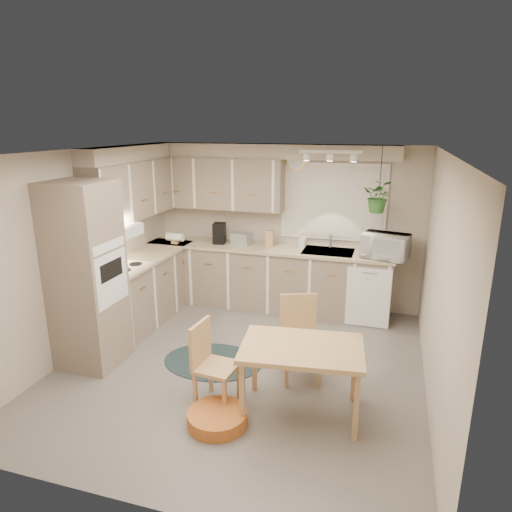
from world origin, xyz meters
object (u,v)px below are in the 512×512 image
at_px(pet_bed, 217,418).
at_px(microwave, 385,243).
at_px(chair_back, 301,340).
at_px(braided_rug, 213,361).
at_px(dining_table, 301,380).
at_px(chair_left, 217,365).

bearing_deg(pet_bed, microwave, 64.02).
distance_m(chair_back, braided_rug, 1.13).
distance_m(dining_table, microwave, 2.58).
distance_m(chair_back, microwave, 2.03).
bearing_deg(microwave, chair_back, -100.77).
relative_size(dining_table, chair_left, 1.34).
distance_m(dining_table, pet_bed, 0.85).
bearing_deg(chair_back, chair_left, 23.91).
relative_size(braided_rug, microwave, 1.97).
distance_m(chair_back, pet_bed, 1.23).
xyz_separation_m(braided_rug, microwave, (1.82, 1.70, 1.14)).
bearing_deg(chair_back, dining_table, 80.29).
height_order(braided_rug, pet_bed, pet_bed).
bearing_deg(chair_back, braided_rug, -23.75).
distance_m(chair_left, pet_bed, 0.49).
height_order(chair_left, microwave, microwave).
distance_m(dining_table, chair_left, 0.82).
relative_size(dining_table, chair_back, 1.24).
xyz_separation_m(braided_rug, pet_bed, (0.47, -1.06, 0.06)).
height_order(dining_table, microwave, microwave).
height_order(chair_left, chair_back, chair_back).
xyz_separation_m(chair_left, pet_bed, (0.12, -0.32, -0.35)).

